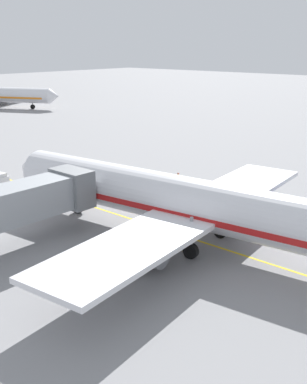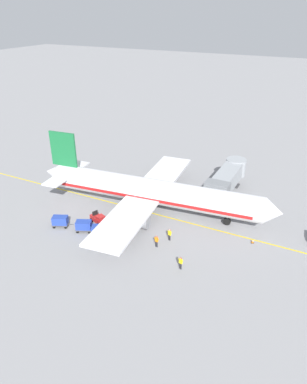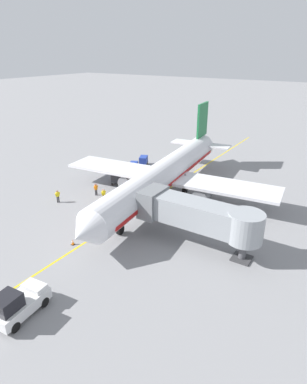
% 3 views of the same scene
% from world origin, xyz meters
% --- Properties ---
extents(ground_plane, '(400.00, 400.00, 0.00)m').
position_xyz_m(ground_plane, '(0.00, 0.00, 0.00)').
color(ground_plane, gray).
extents(gate_lead_in_line, '(0.24, 80.00, 0.01)m').
position_xyz_m(gate_lead_in_line, '(0.00, 0.00, 0.00)').
color(gate_lead_in_line, gold).
rests_on(gate_lead_in_line, ground).
extents(parked_airliner, '(30.39, 37.35, 10.63)m').
position_xyz_m(parked_airliner, '(-0.78, -0.82, 3.19)').
color(parked_airliner, silver).
rests_on(parked_airliner, ground).
extents(jet_bridge, '(12.83, 3.50, 4.98)m').
position_xyz_m(jet_bridge, '(-9.92, 7.98, 3.45)').
color(jet_bridge, '#93999E').
rests_on(jet_bridge, ground).
extents(baggage_tug_lead, '(2.03, 2.77, 1.62)m').
position_xyz_m(baggage_tug_lead, '(5.90, -5.93, 0.71)').
color(baggage_tug_lead, '#B21E1E').
rests_on(baggage_tug_lead, ground).
extents(baggage_cart_front, '(2.09, 2.93, 1.58)m').
position_xyz_m(baggage_cart_front, '(7.78, -1.09, 0.95)').
color(baggage_cart_front, '#4C4C51').
rests_on(baggage_cart_front, ground).
extents(baggage_cart_second_in_train, '(2.09, 2.93, 1.58)m').
position_xyz_m(baggage_cart_second_in_train, '(8.57, -3.81, 0.95)').
color(baggage_cart_second_in_train, '#4C4C51').
rests_on(baggage_cart_second_in_train, ground).
extents(ground_crew_wing_walker, '(0.31, 0.73, 1.69)m').
position_xyz_m(ground_crew_wing_walker, '(7.30, 4.07, 0.95)').
color(ground_crew_wing_walker, '#232328').
rests_on(ground_crew_wing_walker, ground).
extents(ground_crew_loader, '(0.36, 0.71, 1.69)m').
position_xyz_m(ground_crew_loader, '(5.18, 4.92, 0.95)').
color(ground_crew_loader, '#232328').
rests_on(ground_crew_loader, ground).
extents(ground_crew_marshaller, '(0.35, 0.71, 1.69)m').
position_xyz_m(ground_crew_marshaller, '(9.93, 8.55, 0.95)').
color(ground_crew_marshaller, '#232328').
rests_on(ground_crew_marshaller, ground).
extents(safety_cone_nose_left, '(0.36, 0.36, 0.59)m').
position_xyz_m(safety_cone_nose_left, '(0.77, 14.92, 0.29)').
color(safety_cone_nose_left, black).
rests_on(safety_cone_nose_left, ground).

